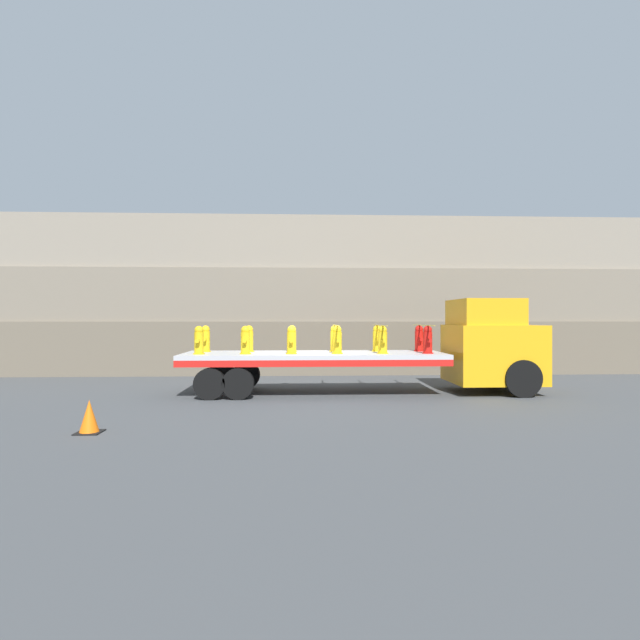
{
  "coord_description": "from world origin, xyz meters",
  "views": [
    {
      "loc": [
        -0.51,
        -16.0,
        2.38
      ],
      "look_at": [
        0.2,
        0.0,
        2.35
      ],
      "focal_mm": 28.0,
      "sensor_mm": 36.0,
      "label": 1
    }
  ],
  "objects_px": {
    "flatbed_trailer": "(293,361)",
    "traffic_cone": "(89,417)",
    "truck_cab": "(494,345)",
    "fire_hydrant_yellow_far_4": "(377,339)",
    "fire_hydrant_yellow_far_1": "(249,339)",
    "fire_hydrant_yellow_near_0": "(199,340)",
    "fire_hydrant_yellow_far_2": "(292,339)",
    "fire_hydrant_yellow_far_3": "(335,339)",
    "fire_hydrant_yellow_near_2": "(292,340)",
    "fire_hydrant_red_far_5": "(419,339)",
    "fire_hydrant_yellow_far_0": "(206,339)",
    "fire_hydrant_yellow_near_3": "(337,340)",
    "fire_hydrant_yellow_near_4": "(383,340)",
    "fire_hydrant_red_near_5": "(428,340)",
    "fire_hydrant_yellow_near_1": "(245,340)"
  },
  "relations": [
    {
      "from": "flatbed_trailer",
      "to": "traffic_cone",
      "type": "distance_m",
      "value": 6.86
    },
    {
      "from": "truck_cab",
      "to": "fire_hydrant_yellow_far_4",
      "type": "xyz_separation_m",
      "value": [
        -3.77,
        0.55,
        0.2
      ]
    },
    {
      "from": "fire_hydrant_yellow_far_1",
      "to": "traffic_cone",
      "type": "bearing_deg",
      "value": -114.76
    },
    {
      "from": "fire_hydrant_yellow_near_0",
      "to": "fire_hydrant_yellow_far_2",
      "type": "relative_size",
      "value": 1.0
    },
    {
      "from": "truck_cab",
      "to": "fire_hydrant_yellow_far_3",
      "type": "height_order",
      "value": "truck_cab"
    },
    {
      "from": "fire_hydrant_yellow_far_2",
      "to": "fire_hydrant_yellow_far_3",
      "type": "distance_m",
      "value": 1.42
    },
    {
      "from": "fire_hydrant_yellow_near_2",
      "to": "fire_hydrant_red_far_5",
      "type": "xyz_separation_m",
      "value": [
        4.26,
        1.11,
        0.0
      ]
    },
    {
      "from": "fire_hydrant_yellow_far_0",
      "to": "fire_hydrant_yellow_far_2",
      "type": "xyz_separation_m",
      "value": [
        2.84,
        0.0,
        0.0
      ]
    },
    {
      "from": "fire_hydrant_yellow_near_3",
      "to": "fire_hydrant_yellow_near_4",
      "type": "distance_m",
      "value": 1.42
    },
    {
      "from": "fire_hydrant_yellow_far_0",
      "to": "traffic_cone",
      "type": "xyz_separation_m",
      "value": [
        -1.32,
        -5.94,
        -1.39
      ]
    },
    {
      "from": "flatbed_trailer",
      "to": "fire_hydrant_yellow_far_1",
      "type": "height_order",
      "value": "fire_hydrant_yellow_far_1"
    },
    {
      "from": "fire_hydrant_yellow_far_1",
      "to": "fire_hydrant_red_near_5",
      "type": "xyz_separation_m",
      "value": [
        5.68,
        -1.11,
        0.0
      ]
    },
    {
      "from": "fire_hydrant_yellow_near_1",
      "to": "fire_hydrant_yellow_far_1",
      "type": "xyz_separation_m",
      "value": [
        0.0,
        1.11,
        0.0
      ]
    },
    {
      "from": "fire_hydrant_yellow_near_3",
      "to": "fire_hydrant_yellow_far_3",
      "type": "bearing_deg",
      "value": 90.0
    },
    {
      "from": "fire_hydrant_yellow_far_2",
      "to": "traffic_cone",
      "type": "relative_size",
      "value": 1.26
    },
    {
      "from": "flatbed_trailer",
      "to": "fire_hydrant_yellow_near_3",
      "type": "relative_size",
      "value": 9.52
    },
    {
      "from": "fire_hydrant_yellow_far_4",
      "to": "fire_hydrant_yellow_far_0",
      "type": "bearing_deg",
      "value": 180.0
    },
    {
      "from": "fire_hydrant_yellow_near_0",
      "to": "fire_hydrant_red_far_5",
      "type": "height_order",
      "value": "same"
    },
    {
      "from": "fire_hydrant_yellow_far_4",
      "to": "fire_hydrant_yellow_near_0",
      "type": "bearing_deg",
      "value": -168.98
    },
    {
      "from": "fire_hydrant_yellow_far_0",
      "to": "fire_hydrant_yellow_near_4",
      "type": "bearing_deg",
      "value": -11.02
    },
    {
      "from": "fire_hydrant_yellow_near_0",
      "to": "fire_hydrant_red_near_5",
      "type": "relative_size",
      "value": 1.0
    },
    {
      "from": "fire_hydrant_red_near_5",
      "to": "fire_hydrant_red_far_5",
      "type": "xyz_separation_m",
      "value": [
        0.0,
        1.11,
        0.0
      ]
    },
    {
      "from": "fire_hydrant_yellow_near_1",
      "to": "fire_hydrant_yellow_near_0",
      "type": "bearing_deg",
      "value": 180.0
    },
    {
      "from": "fire_hydrant_yellow_near_1",
      "to": "traffic_cone",
      "type": "bearing_deg",
      "value": -119.54
    },
    {
      "from": "flatbed_trailer",
      "to": "fire_hydrant_yellow_near_3",
      "type": "bearing_deg",
      "value": -21.74
    },
    {
      "from": "fire_hydrant_yellow_near_4",
      "to": "fire_hydrant_yellow_far_4",
      "type": "bearing_deg",
      "value": 90.0
    },
    {
      "from": "truck_cab",
      "to": "fire_hydrant_yellow_far_3",
      "type": "relative_size",
      "value": 3.46
    },
    {
      "from": "fire_hydrant_yellow_near_3",
      "to": "fire_hydrant_yellow_near_1",
      "type": "bearing_deg",
      "value": 180.0
    },
    {
      "from": "fire_hydrant_yellow_far_3",
      "to": "fire_hydrant_red_near_5",
      "type": "relative_size",
      "value": 1.0
    },
    {
      "from": "truck_cab",
      "to": "fire_hydrant_yellow_near_0",
      "type": "distance_m",
      "value": 9.47
    },
    {
      "from": "fire_hydrant_red_near_5",
      "to": "fire_hydrant_yellow_far_1",
      "type": "bearing_deg",
      "value": 168.98
    },
    {
      "from": "fire_hydrant_yellow_far_3",
      "to": "fire_hydrant_yellow_near_0",
      "type": "bearing_deg",
      "value": -165.44
    },
    {
      "from": "truck_cab",
      "to": "flatbed_trailer",
      "type": "xyz_separation_m",
      "value": [
        -6.58,
        0.0,
        -0.49
      ]
    },
    {
      "from": "fire_hydrant_yellow_near_1",
      "to": "fire_hydrant_red_far_5",
      "type": "height_order",
      "value": "same"
    },
    {
      "from": "fire_hydrant_yellow_far_4",
      "to": "fire_hydrant_yellow_far_2",
      "type": "bearing_deg",
      "value": 180.0
    },
    {
      "from": "fire_hydrant_yellow_far_0",
      "to": "fire_hydrant_yellow_near_1",
      "type": "bearing_deg",
      "value": -37.93
    },
    {
      "from": "fire_hydrant_yellow_far_1",
      "to": "fire_hydrant_yellow_near_3",
      "type": "xyz_separation_m",
      "value": [
        2.84,
        -1.11,
        0.0
      ]
    },
    {
      "from": "fire_hydrant_yellow_near_0",
      "to": "fire_hydrant_yellow_near_4",
      "type": "distance_m",
      "value": 5.68
    },
    {
      "from": "fire_hydrant_yellow_near_0",
      "to": "fire_hydrant_yellow_far_3",
      "type": "height_order",
      "value": "same"
    },
    {
      "from": "fire_hydrant_yellow_far_0",
      "to": "fire_hydrant_yellow_far_1",
      "type": "xyz_separation_m",
      "value": [
        1.42,
        0.0,
        0.0
      ]
    },
    {
      "from": "truck_cab",
      "to": "fire_hydrant_red_near_5",
      "type": "xyz_separation_m",
      "value": [
        -2.35,
        -0.55,
        0.2
      ]
    },
    {
      "from": "fire_hydrant_yellow_near_1",
      "to": "fire_hydrant_yellow_near_3",
      "type": "xyz_separation_m",
      "value": [
        2.84,
        0.0,
        0.0
      ]
    },
    {
      "from": "truck_cab",
      "to": "fire_hydrant_yellow_far_1",
      "type": "relative_size",
      "value": 3.46
    },
    {
      "from": "flatbed_trailer",
      "to": "fire_hydrant_yellow_far_3",
      "type": "xyz_separation_m",
      "value": [
        1.39,
        0.55,
        0.69
      ]
    },
    {
      "from": "fire_hydrant_yellow_near_0",
      "to": "fire_hydrant_yellow_far_1",
      "type": "xyz_separation_m",
      "value": [
        1.42,
        1.11,
        0.0
      ]
    },
    {
      "from": "fire_hydrant_yellow_near_1",
      "to": "traffic_cone",
      "type": "xyz_separation_m",
      "value": [
        -2.74,
        -4.83,
        -1.39
      ]
    },
    {
      "from": "truck_cab",
      "to": "fire_hydrant_yellow_near_1",
      "type": "relative_size",
      "value": 3.46
    },
    {
      "from": "fire_hydrant_yellow_far_1",
      "to": "fire_hydrant_red_far_5",
      "type": "xyz_separation_m",
      "value": [
        5.68,
        0.0,
        0.0
      ]
    },
    {
      "from": "fire_hydrant_yellow_near_1",
      "to": "fire_hydrant_yellow_far_4",
      "type": "bearing_deg",
      "value": 14.56
    },
    {
      "from": "fire_hydrant_yellow_near_2",
      "to": "fire_hydrant_yellow_far_3",
      "type": "relative_size",
      "value": 1.0
    }
  ]
}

